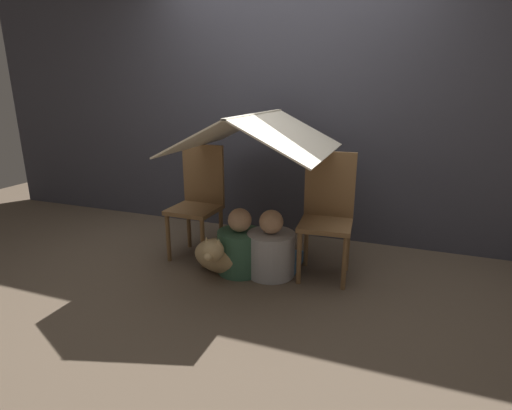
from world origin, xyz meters
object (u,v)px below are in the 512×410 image
Objects in this scene: person_front at (240,248)px; person_second at (271,250)px; chair_right at (327,211)px; dog at (223,255)px; chair_left at (198,198)px.

person_front is 0.25m from person_second.
chair_right is 0.88m from dog.
chair_right reaches higher than person_second.
chair_left is at bearing 175.56° from chair_right.
chair_right is at bearing 22.91° from dog.
chair_left is at bearing 139.36° from dog.
person_front is at bearing 40.19° from dog.
person_front is 0.15m from dog.
person_front is at bearing -165.17° from chair_right.
person_front is (-0.64, -0.22, -0.31)m from chair_right.
dog is (-0.36, -0.13, -0.04)m from person_second.
chair_right is 1.81× the size of person_front.
chair_left is 1.81× the size of person_front.
chair_left reaches higher than person_second.
person_second reaches higher than dog.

